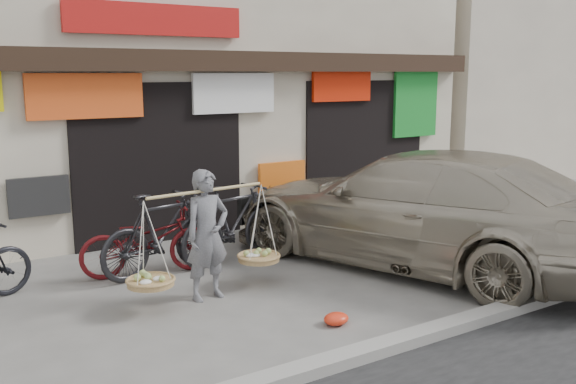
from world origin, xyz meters
TOP-DOWN VIEW (x-y plane):
  - ground at (0.00, 0.00)m, footprint 70.00×70.00m
  - kerb at (0.00, -2.00)m, footprint 70.00×0.25m
  - shophouse_block at (-0.00, 6.42)m, footprint 14.00×6.32m
  - neighbor_east at (13.50, 7.00)m, footprint 12.00×7.00m
  - street_vendor at (-0.61, 0.46)m, footprint 2.17×0.74m
  - bike_1 at (-0.70, 1.76)m, footprint 2.08×0.99m
  - bike_2 at (-0.90, 1.82)m, footprint 2.00×1.03m
  - bike_3 at (0.46, 1.76)m, footprint 2.08×0.99m
  - suv at (2.67, 0.12)m, footprint 4.12×6.44m
  - red_bag at (0.22, -1.14)m, footprint 0.31×0.25m

SIDE VIEW (x-z plane):
  - ground at x=0.00m, z-range 0.00..0.00m
  - kerb at x=0.00m, z-range 0.00..0.12m
  - red_bag at x=0.22m, z-range 0.00..0.14m
  - bike_2 at x=-0.90m, z-range 0.00..1.00m
  - bike_1 at x=-0.70m, z-range 0.00..1.20m
  - bike_3 at x=0.46m, z-range 0.00..1.20m
  - street_vendor at x=-0.61m, z-range -0.06..1.61m
  - suv at x=2.67m, z-range 0.00..1.74m
  - neighbor_east at x=13.50m, z-range 0.00..6.40m
  - shophouse_block at x=0.00m, z-range -0.05..6.95m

